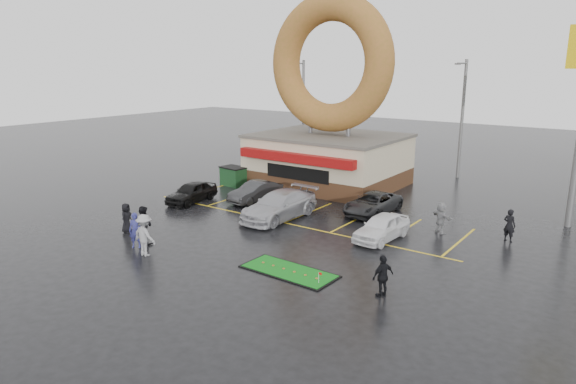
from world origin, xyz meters
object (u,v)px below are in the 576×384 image
Objects in this scene: streetlight_mid at (462,116)px; car_white at (382,227)px; streetlight_left at (303,108)px; car_grey at (373,203)px; person_blue at (136,230)px; person_cameraman at (383,276)px; car_silver at (279,205)px; car_black at (192,192)px; dumpster at (234,177)px; putting_green at (289,271)px; donut_shop at (329,124)px; car_dgrey at (255,192)px.

car_white is at bearing -84.37° from streetlight_mid.
car_grey is (13.16, -11.92, -4.17)m from streetlight_left.
person_cameraman is at bearing -26.18° from person_blue.
car_silver is at bearing 35.24° from person_blue.
streetlight_mid is (14.00, 1.00, 0.00)m from streetlight_left.
car_black is 6.73m from car_silver.
putting_green is at bearing -32.72° from dumpster.
donut_shop is 3.48× the size of car_black.
putting_green is (8.55, -8.19, -0.61)m from car_dgrey.
streetlight_left and streetlight_mid have the same top height.
streetlight_mid is 5.39× the size of person_cameraman.
car_silver is (9.29, -16.00, -4.00)m from streetlight_left.
putting_green is (12.71, -10.76, -0.62)m from dumpster.
car_white is at bearing 77.69° from putting_green.
donut_shop is 3.16× the size of putting_green.
streetlight_left is at bearing 92.79° from car_black.
streetlight_left is 1.67× the size of car_silver.
streetlight_mid is 17.47m from car_white.
streetlight_mid reaches higher than person_cameraman.
car_silver reaches higher than putting_green.
person_cameraman is at bearing -25.46° from car_dgrey.
putting_green is at bearing -22.23° from person_blue.
dumpster is at bearing 179.96° from car_grey.
person_cameraman is at bearing -24.98° from car_black.
donut_shop is at bearing 138.03° from car_white.
person_blue is (-9.11, -8.01, 0.21)m from car_white.
car_dgrey is 1.02× the size of car_white.
car_grey is (-0.84, -12.92, -4.17)m from streetlight_mid.
car_grey is at bearing 4.39° from dumpster.
streetlight_mid is 2.11× the size of putting_green.
putting_green is (11.75, -5.63, -0.63)m from car_black.
person_cameraman reaches higher than car_white.
car_dgrey reaches higher than car_grey.
donut_shop is at bearing 144.20° from car_grey.
car_white reaches higher than car_grey.
person_blue reaches higher than car_black.
streetlight_left is 1.00× the size of streetlight_mid.
car_black is 11.50m from car_grey.
streetlight_mid is 5.00× the size of dumpster.
streetlight_mid is 18.09m from car_silver.
car_silver is (-4.71, -17.00, -4.00)m from streetlight_mid.
car_black is at bearing -115.04° from donut_shop.
streetlight_left is at bearing 122.07° from car_silver.
car_dgrey is 2.34× the size of person_cameraman.
streetlight_mid is 2.35× the size of car_white.
dumpster is (1.61, -11.29, -4.13)m from streetlight_left.
car_black reaches higher than dumpster.
streetlight_left is 12.13m from dumpster.
car_dgrey is at bearing -118.99° from streetlight_mid.
car_black is 1.01× the size of car_white.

